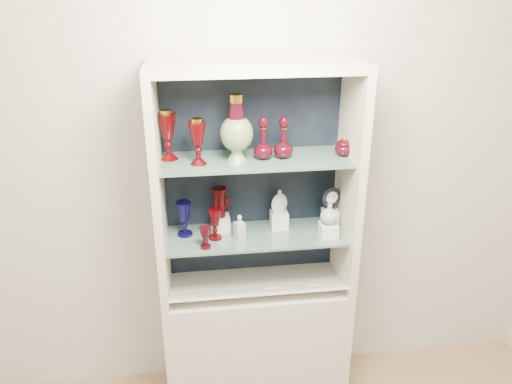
{
  "coord_description": "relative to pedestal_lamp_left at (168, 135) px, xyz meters",
  "views": [
    {
      "loc": [
        -0.3,
        -0.75,
        2.28
      ],
      "look_at": [
        0.0,
        1.53,
        1.3
      ],
      "focal_mm": 35.0,
      "sensor_mm": 36.0,
      "label": 1
    }
  ],
  "objects": [
    {
      "name": "flat_flask",
      "position": [
        0.56,
        0.02,
        -0.39
      ],
      "size": [
        0.1,
        0.07,
        0.13
      ],
      "primitive_type": null,
      "rotation": [
        0.0,
        0.0,
        0.33
      ],
      "color": "silver",
      "rests_on": "riser_flat_flask"
    },
    {
      "name": "shelf_lower",
      "position": [
        0.42,
        -0.05,
        -0.55
      ],
      "size": [
        0.92,
        0.34,
        0.01
      ],
      "primitive_type": "cube",
      "color": "slate",
      "rests_on": "cabinet_side_left"
    },
    {
      "name": "wall_back",
      "position": [
        0.42,
        0.15,
        -0.19
      ],
      "size": [
        3.5,
        0.02,
        2.8
      ],
      "primitive_type": "cube",
      "color": "beige",
      "rests_on": "ground"
    },
    {
      "name": "ruby_decanter_a",
      "position": [
        0.46,
        -0.06,
        -0.0
      ],
      "size": [
        0.12,
        0.12,
        0.24
      ],
      "primitive_type": null,
      "rotation": [
        0.0,
        0.0,
        -0.37
      ],
      "color": "#450713",
      "rests_on": "shelf_upper"
    },
    {
      "name": "cobalt_goblet",
      "position": [
        0.05,
        -0.01,
        -0.45
      ],
      "size": [
        0.09,
        0.09,
        0.19
      ],
      "primitive_type": null,
      "rotation": [
        0.0,
        0.0,
        -0.19
      ],
      "color": "#0C0938",
      "rests_on": "shelf_lower"
    },
    {
      "name": "ruby_goblet_tall",
      "position": [
        0.21,
        -0.07,
        -0.46
      ],
      "size": [
        0.07,
        0.07,
        0.16
      ],
      "primitive_type": null,
      "rotation": [
        0.0,
        0.0,
        -0.07
      ],
      "color": "#410407",
      "rests_on": "shelf_lower"
    },
    {
      "name": "cabinet_side_right",
      "position": [
        0.9,
        -0.07,
        -0.27
      ],
      "size": [
        0.04,
        0.4,
        1.15
      ],
      "primitive_type": "cube",
      "color": "beige",
      "rests_on": "cabinet_base"
    },
    {
      "name": "cabinet_back_panel",
      "position": [
        0.42,
        0.12,
        -0.27
      ],
      "size": [
        0.98,
        0.02,
        1.15
      ],
      "primitive_type": "cube",
      "color": "black",
      "rests_on": "cabinet_base"
    },
    {
      "name": "enamel_urn",
      "position": [
        0.33,
        -0.07,
        0.04
      ],
      "size": [
        0.2,
        0.2,
        0.33
      ],
      "primitive_type": null,
      "rotation": [
        0.0,
        0.0,
        -0.3
      ],
      "color": "#0B3F1B",
      "rests_on": "shelf_upper"
    },
    {
      "name": "pedestal_lamp_right",
      "position": [
        0.14,
        -0.09,
        -0.01
      ],
      "size": [
        0.11,
        0.11,
        0.22
      ],
      "primitive_type": null,
      "rotation": [
        0.0,
        0.0,
        0.37
      ],
      "color": "#410407",
      "rests_on": "shelf_upper"
    },
    {
      "name": "ruby_goblet_small",
      "position": [
        0.15,
        -0.15,
        -0.49
      ],
      "size": [
        0.07,
        0.07,
        0.11
      ],
      "primitive_type": null,
      "rotation": [
        0.0,
        0.0,
        -0.33
      ],
      "color": "#450713",
      "rests_on": "shelf_lower"
    },
    {
      "name": "riser_cameo_medallion",
      "position": [
        0.83,
        -0.01,
        -0.49
      ],
      "size": [
        0.08,
        0.08,
        0.1
      ],
      "primitive_type": "cube",
      "color": "silver",
      "rests_on": "shelf_lower"
    },
    {
      "name": "ruby_pitcher",
      "position": [
        0.24,
        0.03,
        -0.38
      ],
      "size": [
        0.14,
        0.12,
        0.16
      ],
      "primitive_type": null,
      "rotation": [
        0.0,
        0.0,
        -0.42
      ],
      "color": "#410407",
      "rests_on": "riser_ruby_pitcher"
    },
    {
      "name": "pedestal_lamp_left",
      "position": [
        0.0,
        0.0,
        0.0
      ],
      "size": [
        0.1,
        0.1,
        0.24
      ],
      "primitive_type": null,
      "rotation": [
        0.0,
        0.0,
        -0.02
      ],
      "color": "#410407",
      "rests_on": "shelf_upper"
    },
    {
      "name": "ruby_decanter_b",
      "position": [
        0.56,
        -0.06,
        -0.01
      ],
      "size": [
        0.1,
        0.1,
        0.22
      ],
      "primitive_type": null,
      "rotation": [
        0.0,
        0.0,
        0.05
      ],
      "color": "#450713",
      "rests_on": "shelf_upper"
    },
    {
      "name": "riser_clear_round_decanter",
      "position": [
        0.79,
        -0.11,
        -0.51
      ],
      "size": [
        0.09,
        0.09,
        0.07
      ],
      "primitive_type": "cube",
      "color": "silver",
      "rests_on": "shelf_lower"
    },
    {
      "name": "label_card_1",
      "position": [
        0.72,
        -0.18,
        -0.8
      ],
      "size": [
        0.1,
        0.06,
        0.03
      ],
      "primitive_type": "cube",
      "rotation": [
        -0.44,
        0.0,
        0.0
      ],
      "color": "white",
      "rests_on": "label_ledge"
    },
    {
      "name": "shelf_upper",
      "position": [
        0.42,
        -0.05,
        -0.13
      ],
      "size": [
        0.92,
        0.34,
        0.01
      ],
      "primitive_type": "cube",
      "color": "slate",
      "rests_on": "cabinet_side_left"
    },
    {
      "name": "cabinet_top_cap",
      "position": [
        0.42,
        -0.07,
        0.33
      ],
      "size": [
        1.0,
        0.4,
        0.04
      ],
      "primitive_type": "cube",
      "color": "beige",
      "rests_on": "cabinet_side_left"
    },
    {
      "name": "cabinet_side_left",
      "position": [
        -0.06,
        -0.07,
        -0.27
      ],
      "size": [
        0.04,
        0.4,
        1.15
      ],
      "primitive_type": "cube",
      "color": "beige",
      "rests_on": "cabinet_base"
    },
    {
      "name": "riser_ruby_pitcher",
      "position": [
        0.24,
        0.03,
        -0.5
      ],
      "size": [
        0.1,
        0.1,
        0.08
      ],
      "primitive_type": "cube",
      "color": "silver",
      "rests_on": "shelf_lower"
    },
    {
      "name": "clear_square_bottle",
      "position": [
        0.33,
        -0.08,
        -0.47
      ],
      "size": [
        0.06,
        0.06,
        0.14
      ],
      "primitive_type": null,
      "rotation": [
        0.0,
        0.0,
        0.37
      ],
      "color": "#96A2B0",
      "rests_on": "shelf_lower"
    },
    {
      "name": "label_card_0",
      "position": [
        0.49,
        -0.18,
        -0.8
      ],
      "size": [
        0.1,
        0.06,
        0.03
      ],
      "primitive_type": "cube",
      "rotation": [
        -0.44,
        0.0,
        0.0
      ],
      "color": "white",
      "rests_on": "label_ledge"
    },
    {
      "name": "cameo_medallion",
      "position": [
        0.83,
        -0.01,
        -0.38
      ],
      "size": [
        0.12,
        0.07,
        0.13
      ],
      "primitive_type": null,
      "rotation": [
        0.0,
        0.0,
        0.3
      ],
      "color": "black",
      "rests_on": "riser_cameo_medallion"
    },
    {
      "name": "clear_round_decanter",
      "position": [
        0.79,
        -0.11,
        -0.4
      ],
      "size": [
        0.1,
        0.1,
        0.14
      ],
      "primitive_type": null,
      "rotation": [
        0.0,
        0.0,
        -0.06
      ],
      "color": "#96A2B0",
      "rests_on": "riser_clear_round_decanter"
    },
    {
      "name": "riser_flat_flask",
      "position": [
        0.56,
        0.02,
        -0.5
      ],
      "size": [
        0.09,
        0.09,
        0.09
      ],
      "primitive_type": "cube",
      "color": "silver",
      "rests_on": "shelf_lower"
    },
    {
      "name": "label_ledge",
      "position": [
        0.42,
        -0.18,
        -0.81
      ],
      "size": [
        0.92,
        0.17,
        0.09
      ],
      "primitive_type": "cube",
      "rotation": [
        -0.44,
        0.0,
        0.0
      ],
      "color": "beige",
      "rests_on": "cabinet_base"
    },
    {
      "name": "cabinet_base",
      "position": [
        0.42,
        -0.07,
        -1.22
      ],
      "size": [
        1.0,
        0.4,
        0.75
      ],
      "primitive_type": "cube",
      "color": "beige",
      "rests_on": "ground"
    },
    {
      "name": "lidded_bowl",
      "position": [
        0.86,
        -0.06,
        -0.07
      ],
      "size": [
        0.1,
        0.1,
        0.1
      ],
      "primitive_type": null,
      "rotation": [
        0.0,
        0.0,
        -0.11
      ],
      "color": "#450713",
      "rests_on": "shelf_upper"
    }
  ]
}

